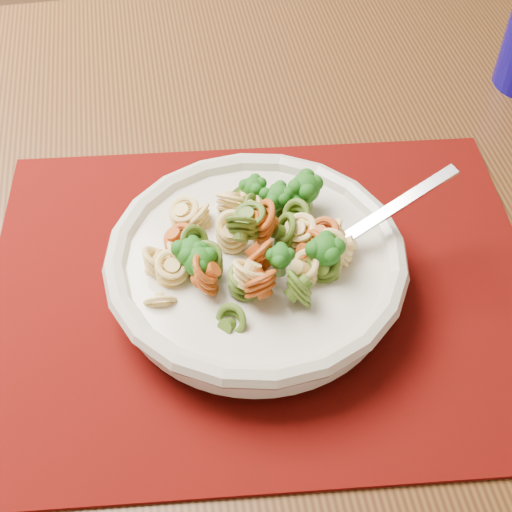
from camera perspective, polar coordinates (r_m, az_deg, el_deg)
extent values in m
cube|color=#563718|center=(0.75, -5.34, 4.33)|extent=(1.29, 0.87, 0.04)
cube|color=#563718|center=(1.37, 18.35, 6.27)|extent=(0.07, 0.07, 0.66)
cube|color=#520305|center=(0.64, 0.58, -2.57)|extent=(0.51, 0.40, 0.00)
cylinder|color=beige|center=(0.63, 0.00, -2.09)|extent=(0.11, 0.11, 0.01)
cylinder|color=beige|center=(0.62, 0.00, -0.97)|extent=(0.24, 0.24, 0.03)
torus|color=beige|center=(0.61, 0.00, -0.05)|extent=(0.26, 0.26, 0.02)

